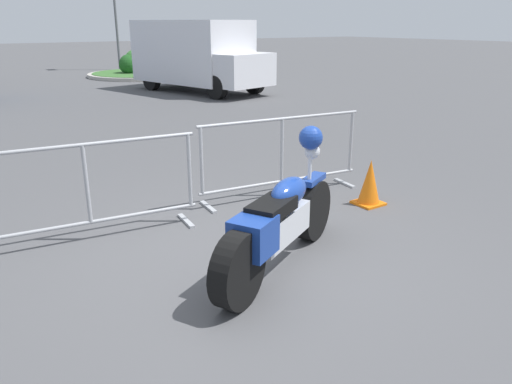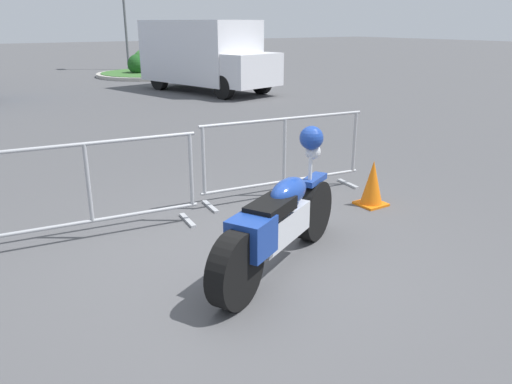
{
  "view_description": "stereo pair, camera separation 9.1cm",
  "coord_description": "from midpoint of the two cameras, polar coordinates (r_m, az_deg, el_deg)",
  "views": [
    {
      "loc": [
        -2.46,
        -3.76,
        2.23
      ],
      "look_at": [
        0.17,
        0.07,
        0.65
      ],
      "focal_mm": 35.0,
      "sensor_mm": 36.0,
      "label": 1
    },
    {
      "loc": [
        -2.38,
        -3.81,
        2.23
      ],
      "look_at": [
        0.17,
        0.07,
        0.65
      ],
      "focal_mm": 35.0,
      "sensor_mm": 36.0,
      "label": 2
    }
  ],
  "objects": [
    {
      "name": "ground_plane",
      "position": [
        5.02,
        -1.67,
        -7.63
      ],
      "size": [
        120.0,
        120.0,
        0.0
      ],
      "primitive_type": "plane",
      "color": "#4C4C4F"
    },
    {
      "name": "traffic_cone",
      "position": [
        6.53,
        12.48,
        1.02
      ],
      "size": [
        0.34,
        0.34,
        0.59
      ],
      "color": "orange",
      "rests_on": "ground"
    },
    {
      "name": "delivery_van",
      "position": [
        17.38,
        -6.97,
        15.4
      ],
      "size": [
        3.03,
        5.31,
        2.31
      ],
      "rotation": [
        0.0,
        0.0,
        -1.34
      ],
      "color": "silver",
      "rests_on": "ground"
    },
    {
      "name": "crowd_barrier_near",
      "position": [
        5.55,
        -19.16,
        0.14
      ],
      "size": [
        2.36,
        0.71,
        1.07
      ],
      "rotation": [
        0.0,
        0.0,
        -0.12
      ],
      "color": "#9EA0A5",
      "rests_on": "ground"
    },
    {
      "name": "crowd_barrier_far",
      "position": [
        6.64,
        2.57,
        4.16
      ],
      "size": [
        2.36,
        0.71,
        1.07
      ],
      "rotation": [
        0.0,
        0.0,
        -0.12
      ],
      "color": "#9EA0A5",
      "rests_on": "ground"
    },
    {
      "name": "motorcycle",
      "position": [
        4.66,
        2.23,
        -3.3
      ],
      "size": [
        2.06,
        1.17,
        1.26
      ],
      "rotation": [
        0.0,
        0.0,
        0.47
      ],
      "color": "black",
      "rests_on": "ground"
    },
    {
      "name": "planter_island",
      "position": [
        23.17,
        -12.74,
        13.69
      ],
      "size": [
        4.7,
        4.7,
        1.18
      ],
      "color": "#ADA89E",
      "rests_on": "ground"
    }
  ]
}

